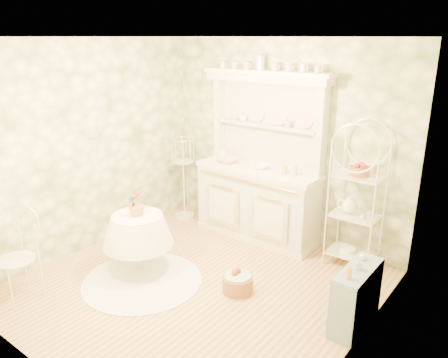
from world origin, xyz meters
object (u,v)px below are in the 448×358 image
Objects in this scene: birdcage_stand at (183,170)px; bakers_rack at (356,200)px; floor_basket at (238,282)px; round_table at (139,247)px; side_shelf at (356,299)px; cafe_chair at (16,263)px; kitchen_dresser at (258,158)px.

bakers_rack is at bearing 3.33° from birdcage_stand.
birdcage_stand reaches higher than floor_basket.
side_shelf is at bearing 12.83° from round_table.
round_table reaches higher than floor_basket.
birdcage_stand reaches higher than cafe_chair.
birdcage_stand is (-3.15, 0.98, 0.49)m from side_shelf.
kitchen_dresser is 2.82× the size of cafe_chair.
round_table is at bearing -109.36° from kitchen_dresser.
bakers_rack is 1.37m from side_shelf.
floor_basket is (1.22, 0.34, -0.19)m from round_table.
birdcage_stand reaches higher than round_table.
floor_basket is (1.90, -1.20, -0.66)m from birdcage_stand.
floor_basket is at bearing -119.15° from bakers_rack.
kitchen_dresser reaches higher than birdcage_stand.
bakers_rack is 2.59× the size of side_shelf.
cafe_chair is at bearing -147.61° from side_shelf.
round_table is at bearing -66.09° from birdcage_stand.
bakers_rack is at bearing 40.78° from round_table.
bakers_rack is at bearing 116.20° from side_shelf.
cafe_chair is at bearing -88.00° from birdcage_stand.
birdcage_stand is (-2.65, -0.15, -0.09)m from bakers_rack.
round_table reaches higher than side_shelf.
cafe_chair is 0.53× the size of birdcage_stand.
bakers_rack is 1.72m from floor_basket.
cafe_chair reaches higher than side_shelf.
bakers_rack is 3.89m from cafe_chair.
bakers_rack is at bearing 61.01° from floor_basket.
bakers_rack reaches higher than cafe_chair.
kitchen_dresser is 1.33m from birdcage_stand.
bakers_rack reaches higher than round_table.
round_table is at bearing -164.66° from side_shelf.
cafe_chair is (-0.59, -1.19, 0.11)m from round_table.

